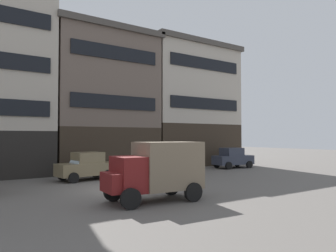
% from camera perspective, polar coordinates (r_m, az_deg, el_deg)
% --- Properties ---
extents(ground_plane, '(120.00, 120.00, 0.00)m').
position_cam_1_polar(ground_plane, '(17.99, -8.66, -11.03)').
color(ground_plane, '#605B56').
extents(building_center_right, '(9.20, 6.66, 12.02)m').
position_cam_1_polar(building_center_right, '(28.74, -11.88, 4.52)').
color(building_center_right, '#33281E').
rests_on(building_center_right, ground_plane).
extents(building_far_right, '(10.35, 6.66, 12.31)m').
position_cam_1_polar(building_far_right, '(33.48, 3.24, 3.83)').
color(building_far_right, '#33281E').
rests_on(building_far_right, ground_plane).
extents(delivery_truck_near, '(4.44, 2.35, 2.62)m').
position_cam_1_polar(delivery_truck_near, '(14.41, -2.07, -7.64)').
color(delivery_truck_near, maroon).
rests_on(delivery_truck_near, ground_plane).
extents(sedan_dark, '(3.85, 2.18, 1.83)m').
position_cam_1_polar(sedan_dark, '(21.93, -14.34, -6.93)').
color(sedan_dark, '#7A6B4C').
rests_on(sedan_dark, ground_plane).
extents(sedan_light, '(3.84, 2.16, 1.83)m').
position_cam_1_polar(sedan_light, '(29.94, 11.43, -5.58)').
color(sedan_light, '#333847').
rests_on(sedan_light, ground_plane).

